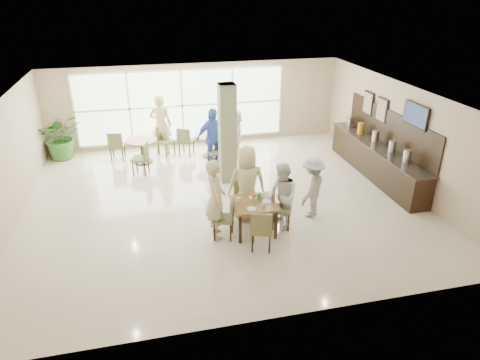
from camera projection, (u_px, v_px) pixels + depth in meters
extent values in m
plane|color=beige|center=(222.00, 200.00, 11.29)|extent=(10.00, 10.00, 0.00)
plane|color=white|center=(220.00, 95.00, 10.11)|extent=(10.00, 10.00, 0.00)
plane|color=tan|center=(197.00, 105.00, 14.67)|extent=(10.00, 0.00, 10.00)
plane|color=tan|center=(275.00, 250.00, 6.72)|extent=(10.00, 0.00, 10.00)
plane|color=tan|center=(4.00, 168.00, 9.67)|extent=(0.00, 9.00, 9.00)
plane|color=tan|center=(400.00, 135.00, 11.73)|extent=(0.00, 9.00, 9.00)
plane|color=silver|center=(182.00, 106.00, 14.54)|extent=(7.00, 0.00, 7.00)
cube|color=#717552|center=(227.00, 134.00, 11.84)|extent=(0.45, 0.45, 2.80)
cube|color=brown|center=(254.00, 203.00, 9.56)|extent=(0.96, 0.96, 0.05)
cube|color=black|center=(240.00, 229.00, 9.28)|extent=(0.06, 0.06, 0.70)
cube|color=black|center=(276.00, 225.00, 9.45)|extent=(0.06, 0.06, 0.70)
cube|color=black|center=(232.00, 211.00, 10.00)|extent=(0.06, 0.06, 0.70)
cube|color=black|center=(266.00, 208.00, 10.16)|extent=(0.06, 0.06, 0.70)
cylinder|color=brown|center=(141.00, 140.00, 13.35)|extent=(0.99, 0.99, 0.04)
cylinder|color=black|center=(142.00, 152.00, 13.50)|extent=(0.10, 0.10, 0.71)
cylinder|color=black|center=(143.00, 162.00, 13.65)|extent=(0.60, 0.60, 0.03)
cylinder|color=brown|center=(211.00, 135.00, 13.82)|extent=(1.09, 1.09, 0.04)
cylinder|color=black|center=(211.00, 146.00, 13.97)|extent=(0.10, 0.10, 0.71)
cylinder|color=black|center=(212.00, 156.00, 14.12)|extent=(0.60, 0.60, 0.03)
cylinder|color=white|center=(264.00, 204.00, 9.37)|extent=(0.08, 0.08, 0.10)
cylinder|color=white|center=(238.00, 200.00, 9.56)|extent=(0.08, 0.08, 0.10)
cylinder|color=white|center=(262.00, 195.00, 9.78)|extent=(0.08, 0.08, 0.10)
cylinder|color=white|center=(251.00, 209.00, 9.27)|extent=(0.20, 0.20, 0.01)
cylinder|color=white|center=(253.00, 197.00, 9.76)|extent=(0.20, 0.20, 0.01)
cylinder|color=white|center=(267.00, 201.00, 9.59)|extent=(0.20, 0.20, 0.01)
cylinder|color=#99B27F|center=(254.00, 200.00, 9.53)|extent=(0.07, 0.07, 0.12)
sphere|color=#E04B12|center=(255.00, 196.00, 9.49)|extent=(0.07, 0.07, 0.07)
sphere|color=#E04B12|center=(253.00, 195.00, 9.50)|extent=(0.07, 0.07, 0.07)
sphere|color=#E04B12|center=(253.00, 196.00, 9.46)|extent=(0.07, 0.07, 0.07)
cube|color=green|center=(259.00, 197.00, 9.64)|extent=(0.10, 0.05, 0.15)
cube|color=black|center=(376.00, 162.00, 12.50)|extent=(0.60, 4.60, 0.90)
cube|color=black|center=(378.00, 147.00, 12.31)|extent=(0.64, 4.70, 0.04)
cube|color=black|center=(390.00, 128.00, 12.14)|extent=(0.04, 4.60, 1.00)
cylinder|color=silver|center=(407.00, 157.00, 10.98)|extent=(0.20, 0.20, 0.40)
cylinder|color=silver|center=(392.00, 148.00, 11.59)|extent=(0.20, 0.20, 0.40)
cylinder|color=silver|center=(375.00, 137.00, 12.39)|extent=(0.20, 0.20, 0.40)
cylinder|color=orange|center=(361.00, 128.00, 13.19)|extent=(0.18, 0.18, 0.36)
cube|color=silver|center=(350.00, 122.00, 13.81)|extent=(0.18, 0.30, 0.36)
cube|color=black|center=(416.00, 115.00, 10.87)|extent=(0.06, 1.00, 0.58)
cube|color=#7F99CC|center=(415.00, 115.00, 10.86)|extent=(0.01, 0.92, 0.50)
cube|color=black|center=(382.00, 110.00, 12.41)|extent=(0.04, 0.55, 0.70)
cube|color=#935B35|center=(381.00, 110.00, 12.41)|extent=(0.01, 0.47, 0.62)
cube|color=black|center=(368.00, 103.00, 13.12)|extent=(0.04, 0.55, 0.70)
cube|color=#935B35|center=(368.00, 103.00, 13.11)|extent=(0.01, 0.47, 0.62)
imported|color=#346C2B|center=(61.00, 136.00, 13.67)|extent=(1.55, 1.55, 1.49)
imported|color=#CDBD88|center=(216.00, 199.00, 9.33)|extent=(0.46, 0.68, 1.84)
imported|color=#CDBD88|center=(247.00, 183.00, 10.08)|extent=(0.93, 0.55, 1.84)
imported|color=white|center=(282.00, 196.00, 9.72)|extent=(0.68, 0.84, 1.59)
imported|color=#9E9EA0|center=(312.00, 187.00, 10.23)|extent=(1.09, 1.11, 1.53)
imported|color=#4667D3|center=(212.00, 138.00, 13.01)|extent=(1.21, 0.93, 1.83)
imported|color=white|center=(235.00, 133.00, 13.93)|extent=(1.12, 1.53, 1.52)
imported|color=#CDBD88|center=(161.00, 125.00, 13.99)|extent=(0.83, 0.67, 1.97)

